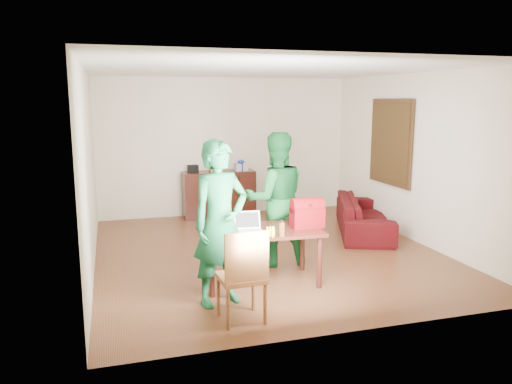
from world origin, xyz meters
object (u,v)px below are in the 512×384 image
object	(u,v)px
sofa	(364,215)
bottle	(282,229)
laptop	(249,229)
chair	(242,294)
person_near	(220,223)
person_far	(276,199)
table	(261,236)
red_bag	(307,216)

from	to	relation	value
sofa	bottle	bearing A→B (deg)	155.99
laptop	bottle	xyz separation A→B (m)	(0.31, -0.31, 0.06)
chair	laptop	distance (m)	1.06
person_near	bottle	distance (m)	0.77
laptop	bottle	world-z (taller)	laptop
laptop	sofa	world-z (taller)	laptop
person_near	sofa	world-z (taller)	person_near
person_far	bottle	bearing A→B (deg)	78.37
table	bottle	bearing A→B (deg)	-67.78
laptop	chair	bearing A→B (deg)	-104.34
person_near	red_bag	bearing A→B (deg)	2.11
person_near	sofa	size ratio (longest dim) A/B	0.89
person_near	table	bearing A→B (deg)	21.03
sofa	person_far	bearing A→B (deg)	141.40
laptop	red_bag	world-z (taller)	red_bag
chair	person_far	distance (m)	2.02
sofa	laptop	bearing A→B (deg)	148.14
table	chair	distance (m)	1.17
bottle	person_near	bearing A→B (deg)	-173.80
chair	laptop	world-z (taller)	chair
chair	person_far	size ratio (longest dim) A/B	0.54
chair	bottle	bearing A→B (deg)	39.80
sofa	red_bag	bearing A→B (deg)	157.48
table	sofa	world-z (taller)	table
table	laptop	xyz separation A→B (m)	(-0.18, -0.10, 0.13)
chair	red_bag	bearing A→B (deg)	37.63
chair	sofa	bearing A→B (deg)	40.80
red_bag	person_near	bearing A→B (deg)	-158.31
table	laptop	world-z (taller)	laptop
red_bag	sofa	size ratio (longest dim) A/B	0.19
chair	table	bearing A→B (deg)	60.18
table	sofa	xyz separation A→B (m)	(2.42, 1.79, -0.31)
table	red_bag	world-z (taller)	red_bag
person_far	sofa	size ratio (longest dim) A/B	0.89
person_near	person_far	size ratio (longest dim) A/B	1.01
red_bag	chair	bearing A→B (deg)	-137.32
chair	red_bag	world-z (taller)	chair
person_near	sofa	distance (m)	3.85
table	person_far	xyz separation A→B (m)	(0.42, 0.67, 0.31)
table	person_far	bearing A→B (deg)	61.47
person_far	red_bag	xyz separation A→B (m)	(0.17, -0.73, -0.08)
sofa	chair	bearing A→B (deg)	155.71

